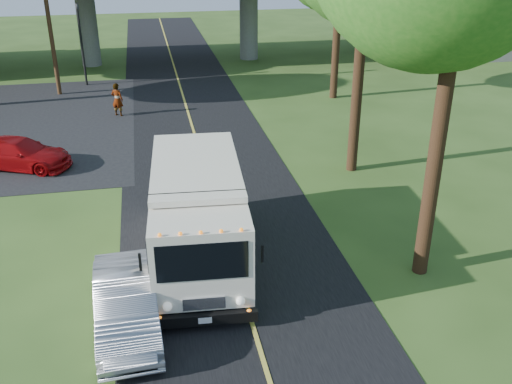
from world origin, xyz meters
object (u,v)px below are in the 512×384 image
object	(u,v)px
traffic_signal	(81,36)
step_van	(198,213)
utility_pole	(49,18)
red_sedan	(19,153)
silver_sedan	(126,304)
pedestrian	(117,100)

from	to	relation	value
traffic_signal	step_van	world-z (taller)	traffic_signal
utility_pole	step_van	distance (m)	22.24
traffic_signal	step_van	distance (m)	23.66
traffic_signal	red_sedan	distance (m)	14.34
traffic_signal	silver_sedan	world-z (taller)	traffic_signal
utility_pole	pedestrian	distance (m)	7.38
pedestrian	utility_pole	bearing A→B (deg)	-25.68
utility_pole	traffic_signal	bearing A→B (deg)	53.13
red_sedan	pedestrian	size ratio (longest dim) A/B	2.45
red_sedan	silver_sedan	bearing A→B (deg)	-137.67
utility_pole	step_van	xyz separation A→B (m)	(6.49, -21.07, -2.94)
utility_pole	pedestrian	world-z (taller)	utility_pole
utility_pole	silver_sedan	bearing A→B (deg)	-79.84
red_sedan	silver_sedan	distance (m)	12.86
red_sedan	pedestrian	distance (m)	7.88
silver_sedan	pedestrian	size ratio (longest dim) A/B	2.41
traffic_signal	utility_pole	distance (m)	2.86
traffic_signal	utility_pole	xyz separation A→B (m)	(-1.50, -2.00, 1.40)
red_sedan	pedestrian	xyz separation A→B (m)	(4.02, 6.77, 0.26)
traffic_signal	red_sedan	size ratio (longest dim) A/B	1.16
traffic_signal	red_sedan	xyz separation A→B (m)	(-1.82, -14.00, -2.55)
traffic_signal	pedestrian	bearing A→B (deg)	-73.06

